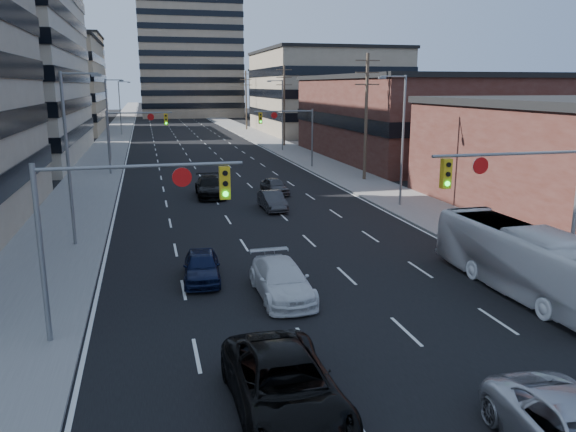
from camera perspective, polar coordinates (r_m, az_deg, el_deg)
The scene contains 28 objects.
road_surface at distance 140.85m, azimuth -11.65°, elevation 9.48°, with size 18.00×300.00×0.02m, color black.
sidewalk_left at distance 140.77m, azimuth -16.39°, elevation 9.25°, with size 5.00×300.00×0.15m, color slate.
sidewalk_right at distance 141.85m, azimuth -6.94°, elevation 9.70°, with size 5.00×300.00×0.15m, color slate.
office_left_far at distance 111.81m, azimuth -23.69°, elevation 11.89°, with size 20.00×30.00×16.00m, color gray.
storefront_right_mid at distance 67.85m, azimuth 12.81°, elevation 9.58°, with size 20.00×30.00×9.00m, color #472119.
office_right_far at distance 103.40m, azimuth 3.68°, elevation 12.37°, with size 22.00×28.00×14.00m, color gray.
apartment_tower at distance 162.26m, azimuth -10.27°, elevation 20.26°, with size 26.00×26.00×58.00m, color gray.
bg_block_left at distance 151.97m, azimuth -22.89°, elevation 12.77°, with size 24.00×24.00×20.00m, color #ADA089.
bg_block_right at distance 145.67m, azimuth 1.20°, elevation 12.22°, with size 22.00×22.00×12.00m, color gray.
signal_near_left at distance 18.89m, azimuth -16.51°, elevation 0.37°, with size 6.59×0.33×6.00m.
signal_near_right at distance 23.52m, azimuth 22.75°, elevation 2.32°, with size 6.59×0.33×6.00m.
signal_far_left at distance 55.60m, azimuth -15.46°, elevation 8.52°, with size 6.09×0.33×6.00m.
signal_far_right at distance 57.39m, azimuth 0.24°, elevation 9.11°, with size 6.09×0.33×6.00m.
utility_pole_block at distance 50.16m, azimuth 7.94°, elevation 10.10°, with size 2.20×0.28×11.00m.
utility_pole_midblock at distance 78.76m, azimuth -0.40°, elevation 11.28°, with size 2.20×0.28×11.00m.
utility_pole_distant at distance 108.12m, azimuth -4.27°, elevation 11.75°, with size 2.20×0.28×11.00m.
streetlight_left_near at distance 30.85m, azimuth -21.23°, elevation 6.16°, with size 2.03×0.22×9.00m.
streetlight_left_mid at distance 65.64m, azimuth -17.71°, elevation 9.67°, with size 2.03×0.22×9.00m.
streetlight_left_far at distance 100.57m, azimuth -16.62°, elevation 10.73°, with size 2.03×0.22×9.00m.
streetlight_right_near at distance 39.41m, azimuth 11.40°, elevation 8.12°, with size 2.03×0.22×9.00m.
streetlight_right_far at distance 72.52m, azimuth -0.70°, elevation 10.55°, with size 2.03×0.22×9.00m.
black_pickup at distance 15.00m, azimuth -0.32°, elevation -16.98°, with size 2.65×5.75×1.60m, color black.
white_van at distance 22.65m, azimuth -0.65°, elevation -6.51°, with size 1.99×4.90×1.42m, color silver.
transit_bus at distance 24.84m, azimuth 22.90°, elevation -4.14°, with size 2.33×9.98×2.78m, color white.
sedan_blue at distance 24.76m, azimuth -8.76°, elevation -5.06°, with size 1.55×3.85×1.31m, color black.
sedan_grey_center at distance 38.34m, azimuth -1.60°, elevation 1.56°, with size 1.35×3.87×1.27m, color #2D2D2F.
sedan_black_far at distance 43.35m, azimuth -7.92°, elevation 2.96°, with size 2.13×5.24×1.52m, color black.
sedan_grey_right at distance 43.96m, azimuth -1.36°, elevation 3.06°, with size 1.50×3.73×1.27m, color #3A3A3D.
Camera 1 is at (-6.58, -10.45, 8.32)m, focal length 35.00 mm.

